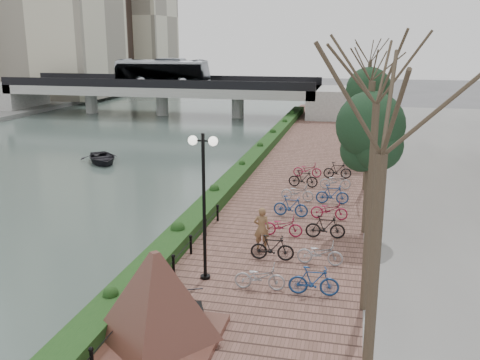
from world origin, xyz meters
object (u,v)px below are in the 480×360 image
(granite_monument, at_px, (157,298))
(motorcycle, at_px, (197,316))
(lamppost, at_px, (204,177))
(boat, at_px, (102,158))
(pedestrian, at_px, (262,228))

(granite_monument, bearing_deg, motorcycle, 40.19)
(lamppost, height_order, motorcycle, lamppost)
(granite_monument, bearing_deg, lamppost, 88.76)
(granite_monument, xyz_separation_m, boat, (-12.80, 21.86, -1.46))
(lamppost, height_order, pedestrian, lamppost)
(motorcycle, bearing_deg, granite_monument, -162.03)
(granite_monument, relative_size, lamppost, 0.79)
(granite_monument, height_order, boat, granite_monument)
(granite_monument, distance_m, boat, 25.37)
(pedestrian, bearing_deg, lamppost, 59.43)
(pedestrian, relative_size, boat, 0.47)
(lamppost, bearing_deg, granite_monument, -91.24)
(lamppost, distance_m, pedestrian, 4.43)
(pedestrian, bearing_deg, motorcycle, 78.70)
(pedestrian, bearing_deg, granite_monument, 72.58)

